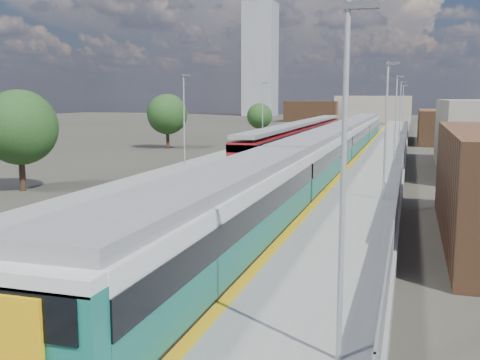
% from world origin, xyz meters
% --- Properties ---
extents(ground, '(320.00, 320.00, 0.00)m').
position_xyz_m(ground, '(0.00, 50.00, 0.00)').
color(ground, '#47443A').
rests_on(ground, ground).
extents(ballast_bed, '(10.50, 155.00, 0.06)m').
position_xyz_m(ballast_bed, '(-2.25, 52.50, 0.03)').
color(ballast_bed, '#565451').
rests_on(ballast_bed, ground).
extents(tracks, '(8.96, 160.00, 0.17)m').
position_xyz_m(tracks, '(-1.65, 54.18, 0.11)').
color(tracks, '#4C3323').
rests_on(tracks, ground).
extents(platform_right, '(4.70, 155.00, 8.52)m').
position_xyz_m(platform_right, '(5.28, 52.49, 0.54)').
color(platform_right, slate).
rests_on(platform_right, ground).
extents(platform_left, '(4.30, 155.00, 8.52)m').
position_xyz_m(platform_left, '(-9.05, 52.49, 0.52)').
color(platform_left, slate).
rests_on(platform_left, ground).
extents(buildings, '(72.00, 185.50, 40.00)m').
position_xyz_m(buildings, '(-18.12, 138.60, 10.70)').
color(buildings, brown).
rests_on(buildings, ground).
extents(green_train, '(3.05, 84.80, 3.36)m').
position_xyz_m(green_train, '(1.50, 40.55, 2.36)').
color(green_train, black).
rests_on(green_train, ground).
extents(red_train, '(2.68, 54.36, 3.38)m').
position_xyz_m(red_train, '(-5.50, 62.04, 2.00)').
color(red_train, black).
rests_on(red_train, ground).
extents(tree_a, '(5.31, 5.31, 7.19)m').
position_xyz_m(tree_a, '(-18.48, 23.83, 4.53)').
color(tree_a, '#382619').
rests_on(tree_a, ground).
extents(tree_b, '(5.23, 5.23, 7.09)m').
position_xyz_m(tree_b, '(-22.29, 57.51, 4.46)').
color(tree_b, '#382619').
rests_on(tree_b, ground).
extents(tree_c, '(4.18, 4.18, 5.66)m').
position_xyz_m(tree_c, '(-16.00, 80.29, 3.56)').
color(tree_c, '#382619').
rests_on(tree_c, ground).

